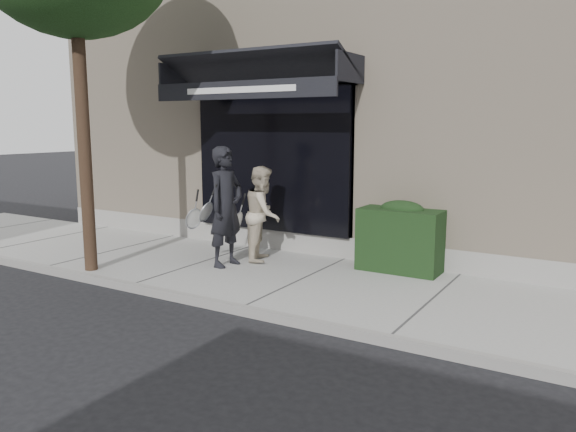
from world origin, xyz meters
The scene contains 7 objects.
ground centered at (0.00, 0.00, 0.00)m, with size 80.00×80.00×0.00m, color black.
sidewalk centered at (0.00, 0.00, 0.06)m, with size 20.00×3.00×0.12m, color gray.
curb centered at (0.00, -1.55, 0.07)m, with size 20.00×0.10×0.14m, color gray.
building_facade centered at (-0.01, 4.96, 2.74)m, with size 14.30×8.04×5.64m.
hedge centered at (1.10, 1.25, 0.66)m, with size 1.30×0.70×1.14m.
pedestrian_front centered at (-1.49, 0.06, 1.11)m, with size 0.77×0.88×1.98m.
pedestrian_back centered at (-1.19, 0.70, 0.93)m, with size 0.87×1.00×1.63m.
Camera 1 is at (4.09, -7.21, 2.44)m, focal length 35.00 mm.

